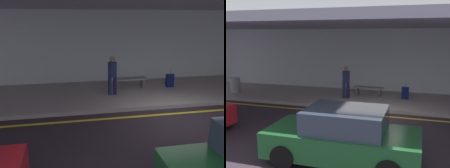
# 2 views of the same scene
# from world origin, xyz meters

# --- Properties ---
(ground_plane) EXTENTS (60.00, 60.00, 0.00)m
(ground_plane) POSITION_xyz_m (0.00, 0.00, 0.00)
(ground_plane) COLOR #2C232C
(sidewalk) EXTENTS (26.00, 4.20, 0.15)m
(sidewalk) POSITION_xyz_m (0.00, 3.10, 0.07)
(sidewalk) COLOR gray
(sidewalk) RESTS_ON ground
(lane_stripe_yellow) EXTENTS (26.00, 0.14, 0.01)m
(lane_stripe_yellow) POSITION_xyz_m (0.00, 0.48, 0.00)
(lane_stripe_yellow) COLOR yellow
(lane_stripe_yellow) RESTS_ON ground
(ceiling_overhang) EXTENTS (28.00, 13.20, 0.30)m
(ceiling_overhang) POSITION_xyz_m (0.00, 2.60, 3.95)
(ceiling_overhang) COLOR #908FA3
(ceiling_overhang) RESTS_ON support_column_far_left
(terminal_back_wall) EXTENTS (26.00, 0.30, 3.80)m
(terminal_back_wall) POSITION_xyz_m (0.00, 5.35, 1.90)
(terminal_back_wall) COLOR #AEB7BC
(terminal_back_wall) RESTS_ON ground
(car_dark_green) EXTENTS (4.10, 1.92, 1.50)m
(car_dark_green) POSITION_xyz_m (-0.10, -4.06, 0.71)
(car_dark_green) COLOR #194D24
(car_dark_green) RESTS_ON ground
(traveler_with_luggage) EXTENTS (0.38, 0.38, 1.68)m
(traveler_with_luggage) POSITION_xyz_m (-1.90, 2.69, 1.11)
(traveler_with_luggage) COLOR #15213E
(traveler_with_luggage) RESTS_ON sidewalk
(suitcase_upright_secondary) EXTENTS (0.36, 0.22, 0.90)m
(suitcase_upright_secondary) POSITION_xyz_m (1.08, 3.42, 0.46)
(suitcase_upright_secondary) COLOR #0A1447
(suitcase_upright_secondary) RESTS_ON sidewalk
(bench_metal) EXTENTS (1.60, 0.50, 0.48)m
(bench_metal) POSITION_xyz_m (-0.87, 3.60, 0.50)
(bench_metal) COLOR slate
(bench_metal) RESTS_ON sidewalk
(trash_bin_steel) EXTENTS (0.56, 0.56, 0.85)m
(trash_bin_steel) POSITION_xyz_m (-8.52, 2.35, 0.57)
(trash_bin_steel) COLOR gray
(trash_bin_steel) RESTS_ON sidewalk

